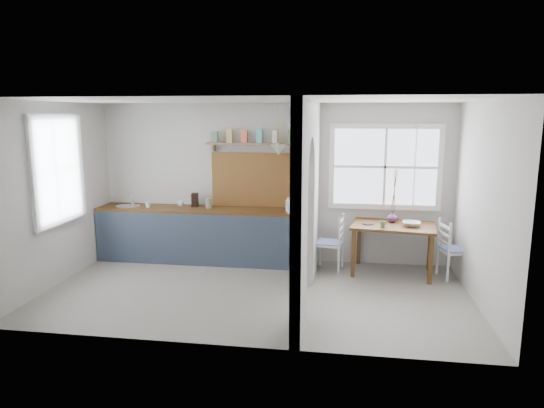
# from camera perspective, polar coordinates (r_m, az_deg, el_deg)

# --- Properties ---
(floor) EXTENTS (5.80, 3.20, 0.01)m
(floor) POSITION_cam_1_polar(r_m,az_deg,el_deg) (6.82, -1.88, -10.30)
(floor) COLOR gray
(floor) RESTS_ON ground
(ceiling) EXTENTS (5.80, 3.20, 0.01)m
(ceiling) POSITION_cam_1_polar(r_m,az_deg,el_deg) (6.38, -2.03, 12.10)
(ceiling) COLOR #B9B8B5
(ceiling) RESTS_ON walls
(walls) EXTENTS (5.81, 3.21, 2.60)m
(walls) POSITION_cam_1_polar(r_m,az_deg,el_deg) (6.47, -1.95, 0.51)
(walls) COLOR #B9B8B5
(walls) RESTS_ON floor
(partition) EXTENTS (0.12, 3.20, 2.60)m
(partition) POSITION_cam_1_polar(r_m,az_deg,el_deg) (6.42, 4.30, 1.77)
(partition) COLOR #B9B8B5
(partition) RESTS_ON floor
(kitchen_window) EXTENTS (0.10, 1.16, 1.50)m
(kitchen_window) POSITION_cam_1_polar(r_m,az_deg,el_deg) (7.49, -24.13, 3.68)
(kitchen_window) COLOR white
(kitchen_window) RESTS_ON walls
(nook_window) EXTENTS (1.76, 0.10, 1.30)m
(nook_window) POSITION_cam_1_polar(r_m,az_deg,el_deg) (7.89, 13.16, 4.26)
(nook_window) COLOR white
(nook_window) RESTS_ON walls
(counter) EXTENTS (3.50, 0.60, 0.90)m
(counter) POSITION_cam_1_polar(r_m,az_deg,el_deg) (8.17, -8.03, -3.51)
(counter) COLOR brown
(counter) RESTS_ON floor
(sink) EXTENTS (0.40, 0.40, 0.02)m
(sink) POSITION_cam_1_polar(r_m,az_deg,el_deg) (8.52, -16.57, -0.29)
(sink) COLOR silver
(sink) RESTS_ON counter
(backsplash) EXTENTS (1.65, 0.03, 0.90)m
(backsplash) POSITION_cam_1_polar(r_m,az_deg,el_deg) (8.03, -1.34, 2.84)
(backsplash) COLOR brown
(backsplash) RESTS_ON walls
(shelf) EXTENTS (1.75, 0.20, 0.21)m
(shelf) POSITION_cam_1_polar(r_m,az_deg,el_deg) (7.89, -1.47, 7.45)
(shelf) COLOR #876F4D
(shelf) RESTS_ON walls
(pendant_lamp) EXTENTS (0.26, 0.26, 0.16)m
(pendant_lamp) POSITION_cam_1_polar(r_m,az_deg,el_deg) (7.51, 0.77, 6.37)
(pendant_lamp) COLOR white
(pendant_lamp) RESTS_ON ceiling
(utensil_rail) EXTENTS (0.02, 0.50, 0.02)m
(utensil_rail) POSITION_cam_1_polar(r_m,az_deg,el_deg) (7.25, 4.09, 2.78)
(utensil_rail) COLOR silver
(utensil_rail) RESTS_ON partition
(dining_table) EXTENTS (1.33, 0.99, 0.77)m
(dining_table) POSITION_cam_1_polar(r_m,az_deg,el_deg) (7.70, 13.99, -5.16)
(dining_table) COLOR brown
(dining_table) RESTS_ON floor
(chair_left) EXTENTS (0.46, 0.46, 0.88)m
(chair_left) POSITION_cam_1_polar(r_m,az_deg,el_deg) (7.69, 6.77, -4.50)
(chair_left) COLOR silver
(chair_left) RESTS_ON floor
(chair_right) EXTENTS (0.49, 0.49, 0.89)m
(chair_right) POSITION_cam_1_polar(r_m,az_deg,el_deg) (7.74, 20.76, -5.00)
(chair_right) COLOR silver
(chair_right) RESTS_ON floor
(kettle) EXTENTS (0.22, 0.20, 0.22)m
(kettle) POSITION_cam_1_polar(r_m,az_deg,el_deg) (7.69, 2.13, -0.07)
(kettle) COLOR silver
(kettle) RESTS_ON counter
(mug_a) EXTENTS (0.12, 0.12, 0.10)m
(mug_a) POSITION_cam_1_polar(r_m,az_deg,el_deg) (8.28, -14.39, -0.07)
(mug_a) COLOR white
(mug_a) RESTS_ON counter
(mug_b) EXTENTS (0.13, 0.13, 0.09)m
(mug_b) POSITION_cam_1_polar(r_m,az_deg,el_deg) (8.28, -10.69, 0.05)
(mug_b) COLOR white
(mug_b) RESTS_ON counter
(knife_block) EXTENTS (0.12, 0.15, 0.22)m
(knife_block) POSITION_cam_1_polar(r_m,az_deg,el_deg) (8.22, -9.06, 0.49)
(knife_block) COLOR black
(knife_block) RESTS_ON counter
(jar) EXTENTS (0.13, 0.13, 0.16)m
(jar) POSITION_cam_1_polar(r_m,az_deg,el_deg) (8.04, -7.44, 0.11)
(jar) COLOR gray
(jar) RESTS_ON counter
(towel_magenta) EXTENTS (0.02, 0.03, 0.52)m
(towel_magenta) POSITION_cam_1_polar(r_m,az_deg,el_deg) (7.58, 3.80, -5.97)
(towel_magenta) COLOR #B03279
(towel_magenta) RESTS_ON counter
(towel_orange) EXTENTS (0.02, 0.03, 0.47)m
(towel_orange) POSITION_cam_1_polar(r_m,az_deg,el_deg) (7.57, 3.78, -6.20)
(towel_orange) COLOR orange
(towel_orange) RESTS_ON counter
(bowl) EXTENTS (0.30, 0.30, 0.07)m
(bowl) POSITION_cam_1_polar(r_m,az_deg,el_deg) (7.58, 16.08, -2.26)
(bowl) COLOR white
(bowl) RESTS_ON dining_table
(table_cup) EXTENTS (0.11, 0.11, 0.09)m
(table_cup) POSITION_cam_1_polar(r_m,az_deg,el_deg) (7.40, 12.90, -2.33)
(table_cup) COLOR #5D9453
(table_cup) RESTS_ON dining_table
(plate) EXTENTS (0.17, 0.17, 0.01)m
(plate) POSITION_cam_1_polar(r_m,az_deg,el_deg) (7.56, 11.23, -2.28)
(plate) COLOR #2F2727
(plate) RESTS_ON dining_table
(vase) EXTENTS (0.20, 0.20, 0.16)m
(vase) POSITION_cam_1_polar(r_m,az_deg,el_deg) (7.76, 13.96, -1.49)
(vase) COLOR #572F67
(vase) RESTS_ON dining_table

